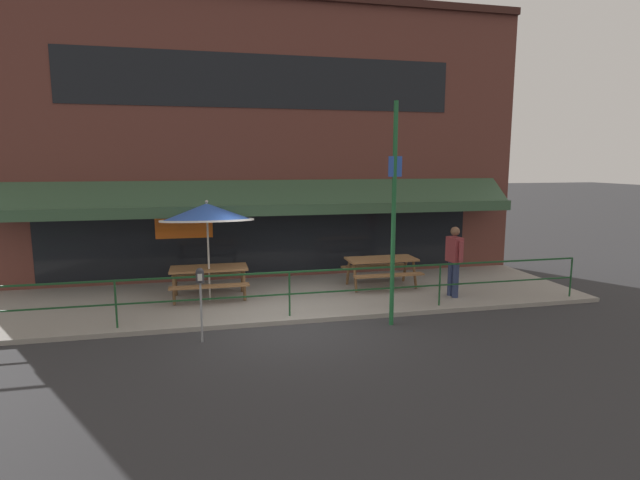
{
  "coord_description": "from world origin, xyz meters",
  "views": [
    {
      "loc": [
        -1.67,
        -9.81,
        3.35
      ],
      "look_at": [
        0.96,
        1.6,
        1.5
      ],
      "focal_mm": 28.0,
      "sensor_mm": 36.0,
      "label": 1
    }
  ],
  "objects_px": {
    "patio_umbrella_left": "(207,213)",
    "pedestrian_walking": "(454,258)",
    "picnic_table_centre": "(381,264)",
    "parking_meter_near": "(200,282)",
    "street_sign_pole": "(394,214)",
    "picnic_table_left": "(209,274)"
  },
  "relations": [
    {
      "from": "picnic_table_centre",
      "to": "street_sign_pole",
      "type": "xyz_separation_m",
      "value": [
        -0.73,
        -2.67,
        1.61
      ]
    },
    {
      "from": "pedestrian_walking",
      "to": "parking_meter_near",
      "type": "distance_m",
      "value": 6.14
    },
    {
      "from": "patio_umbrella_left",
      "to": "pedestrian_walking",
      "type": "relative_size",
      "value": 1.4
    },
    {
      "from": "patio_umbrella_left",
      "to": "street_sign_pole",
      "type": "xyz_separation_m",
      "value": [
        3.65,
        -2.33,
        0.13
      ]
    },
    {
      "from": "patio_umbrella_left",
      "to": "pedestrian_walking",
      "type": "bearing_deg",
      "value": -9.27
    },
    {
      "from": "pedestrian_walking",
      "to": "street_sign_pole",
      "type": "bearing_deg",
      "value": -146.67
    },
    {
      "from": "picnic_table_centre",
      "to": "patio_umbrella_left",
      "type": "bearing_deg",
      "value": -175.64
    },
    {
      "from": "parking_meter_near",
      "to": "street_sign_pole",
      "type": "xyz_separation_m",
      "value": [
        3.82,
        0.16,
        1.17
      ]
    },
    {
      "from": "patio_umbrella_left",
      "to": "parking_meter_near",
      "type": "relative_size",
      "value": 1.68
    },
    {
      "from": "picnic_table_centre",
      "to": "picnic_table_left",
      "type": "bearing_deg",
      "value": -178.15
    },
    {
      "from": "picnic_table_centre",
      "to": "street_sign_pole",
      "type": "bearing_deg",
      "value": -105.37
    },
    {
      "from": "picnic_table_left",
      "to": "pedestrian_walking",
      "type": "relative_size",
      "value": 1.05
    },
    {
      "from": "patio_umbrella_left",
      "to": "street_sign_pole",
      "type": "bearing_deg",
      "value": -32.61
    },
    {
      "from": "picnic_table_centre",
      "to": "pedestrian_walking",
      "type": "distance_m",
      "value": 1.91
    },
    {
      "from": "picnic_table_centre",
      "to": "pedestrian_walking",
      "type": "bearing_deg",
      "value": -42.65
    },
    {
      "from": "street_sign_pole",
      "to": "picnic_table_left",
      "type": "bearing_deg",
      "value": 145.3
    },
    {
      "from": "picnic_table_centre",
      "to": "patio_umbrella_left",
      "type": "height_order",
      "value": "patio_umbrella_left"
    },
    {
      "from": "picnic_table_centre",
      "to": "parking_meter_near",
      "type": "xyz_separation_m",
      "value": [
        -4.55,
        -2.83,
        0.44
      ]
    },
    {
      "from": "picnic_table_left",
      "to": "street_sign_pole",
      "type": "height_order",
      "value": "street_sign_pole"
    },
    {
      "from": "picnic_table_left",
      "to": "picnic_table_centre",
      "type": "xyz_separation_m",
      "value": [
        4.38,
        0.14,
        0.0
      ]
    },
    {
      "from": "picnic_table_left",
      "to": "picnic_table_centre",
      "type": "relative_size",
      "value": 1.0
    },
    {
      "from": "picnic_table_left",
      "to": "parking_meter_near",
      "type": "relative_size",
      "value": 1.27
    }
  ]
}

